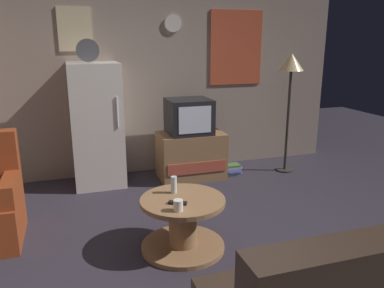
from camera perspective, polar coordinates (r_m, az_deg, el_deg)
ground_plane at (r=3.31m, az=4.53°, el=-16.66°), size 12.00×12.00×0.00m
wall_with_art at (r=5.18m, az=-5.55°, el=10.95°), size 5.20×0.12×2.74m
fridge at (r=4.80m, az=-14.05°, el=2.80°), size 0.60×0.62×1.77m
tv_stand at (r=4.99m, az=-0.17°, el=-1.70°), size 0.84×0.53×0.60m
crt_tv at (r=4.85m, az=-0.47°, el=4.16°), size 0.54×0.51×0.44m
standing_lamp at (r=5.22m, az=14.58°, el=10.43°), size 0.32×0.32×1.59m
coffee_table at (r=3.33m, az=-1.38°, el=-11.82°), size 0.72×0.72×0.46m
wine_glass at (r=3.33m, az=-2.73°, el=-6.10°), size 0.05×0.05×0.15m
mug_ceramic_white at (r=3.00m, az=-2.08°, el=-9.15°), size 0.08×0.08×0.09m
remote_control at (r=3.13m, az=-2.17°, el=-8.78°), size 0.15×0.11×0.02m
book_stack at (r=5.16m, az=6.08°, el=-3.80°), size 0.22×0.17×0.15m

